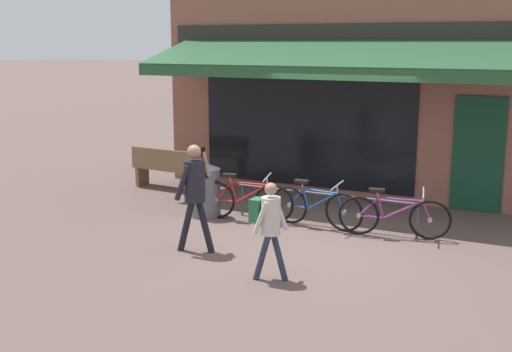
# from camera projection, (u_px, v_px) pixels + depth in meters

# --- Properties ---
(ground_plane) EXTENTS (160.00, 160.00, 0.00)m
(ground_plane) POSITION_uv_depth(u_px,v_px,m) (310.00, 240.00, 9.98)
(ground_plane) COLOR brown
(shop_front) EXTENTS (8.13, 4.75, 5.34)m
(shop_front) POSITION_uv_depth(u_px,v_px,m) (372.00, 59.00, 13.52)
(shop_front) COLOR #8E5647
(shop_front) RESTS_ON ground_plane
(bike_rack_rail) EXTENTS (3.19, 0.04, 0.57)m
(bike_rack_rail) POSITION_uv_depth(u_px,v_px,m) (325.00, 199.00, 10.66)
(bike_rack_rail) COLOR #47494F
(bike_rack_rail) RESTS_ON ground_plane
(bicycle_red) EXTENTS (1.71, 0.52, 0.84)m
(bicycle_red) POSITION_uv_depth(u_px,v_px,m) (244.00, 200.00, 10.98)
(bicycle_red) COLOR black
(bicycle_red) RESTS_ON ground_plane
(bicycle_blue) EXTENTS (1.64, 0.52, 0.82)m
(bicycle_blue) POSITION_uv_depth(u_px,v_px,m) (316.00, 207.00, 10.58)
(bicycle_blue) COLOR black
(bicycle_blue) RESTS_ON ground_plane
(bicycle_purple) EXTENTS (1.73, 0.54, 0.80)m
(bicycle_purple) POSITION_uv_depth(u_px,v_px,m) (394.00, 216.00, 10.05)
(bicycle_purple) COLOR black
(bicycle_purple) RESTS_ON ground_plane
(pedestrian_adult) EXTENTS (0.55, 0.48, 1.60)m
(pedestrian_adult) POSITION_uv_depth(u_px,v_px,m) (195.00, 186.00, 9.26)
(pedestrian_adult) COLOR black
(pedestrian_adult) RESTS_ON ground_plane
(pedestrian_child) EXTENTS (0.49, 0.40, 1.30)m
(pedestrian_child) POSITION_uv_depth(u_px,v_px,m) (269.00, 219.00, 8.17)
(pedestrian_child) COLOR #282D47
(pedestrian_child) RESTS_ON ground_plane
(litter_bin) EXTENTS (0.53, 0.53, 0.96)m
(litter_bin) POSITION_uv_depth(u_px,v_px,m) (206.00, 190.00, 11.25)
(litter_bin) COLOR #515459
(litter_bin) RESTS_ON ground_plane
(park_bench) EXTENTS (1.63, 0.56, 0.87)m
(park_bench) POSITION_uv_depth(u_px,v_px,m) (167.00, 168.00, 13.31)
(park_bench) COLOR brown
(park_bench) RESTS_ON ground_plane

